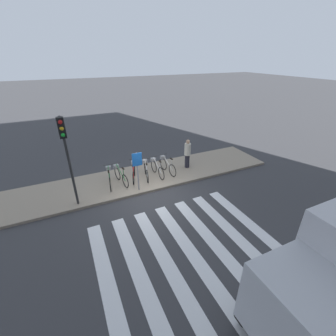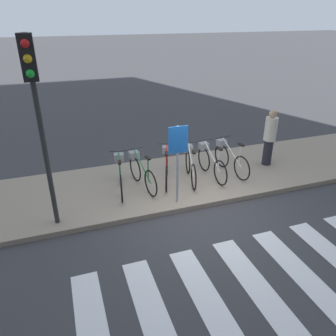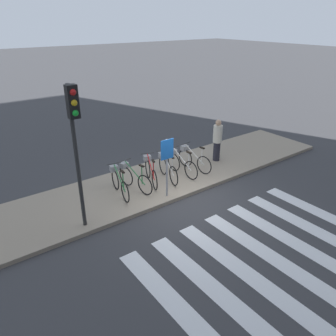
# 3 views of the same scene
# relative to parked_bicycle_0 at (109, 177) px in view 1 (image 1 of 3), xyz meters

# --- Properties ---
(ground_plane) EXTENTS (120.00, 120.00, 0.00)m
(ground_plane) POSITION_rel_parked_bicycle_0_xyz_m (1.50, -1.28, -0.55)
(ground_plane) COLOR #38383A
(sidewalk) EXTENTS (14.34, 2.82, 0.12)m
(sidewalk) POSITION_rel_parked_bicycle_0_xyz_m (1.50, 0.13, -0.49)
(sidewalk) COLOR gray
(sidewalk) RESTS_ON ground_plane
(road_crosswalk) EXTENTS (5.85, 8.00, 0.01)m
(road_crosswalk) POSITION_rel_parked_bicycle_0_xyz_m (1.50, -6.53, -0.55)
(road_crosswalk) COLOR silver
(road_crosswalk) RESTS_ON ground_plane
(parked_bicycle_0) EXTENTS (0.46, 1.55, 0.96)m
(parked_bicycle_0) POSITION_rel_parked_bicycle_0_xyz_m (0.00, 0.00, 0.00)
(parked_bicycle_0) COLOR black
(parked_bicycle_0) RESTS_ON sidewalk
(parked_bicycle_1) EXTENTS (0.46, 1.55, 0.96)m
(parked_bicycle_1) POSITION_rel_parked_bicycle_0_xyz_m (0.53, 0.02, 0.00)
(parked_bicycle_1) COLOR black
(parked_bicycle_1) RESTS_ON sidewalk
(parked_bicycle_2) EXTENTS (0.65, 1.49, 0.96)m
(parked_bicycle_2) POSITION_rel_parked_bicycle_0_xyz_m (1.23, 0.10, 0.00)
(parked_bicycle_2) COLOR black
(parked_bicycle_2) RESTS_ON sidewalk
(parked_bicycle_3) EXTENTS (0.52, 1.53, 0.96)m
(parked_bicycle_3) POSITION_rel_parked_bicycle_0_xyz_m (1.84, -0.01, 0.00)
(parked_bicycle_3) COLOR black
(parked_bicycle_3) RESTS_ON sidewalk
(parked_bicycle_4) EXTENTS (0.46, 1.57, 0.96)m
(parked_bicycle_4) POSITION_rel_parked_bicycle_0_xyz_m (2.42, -0.01, 0.00)
(parked_bicycle_4) COLOR black
(parked_bicycle_4) RESTS_ON sidewalk
(parked_bicycle_5) EXTENTS (0.46, 1.56, 0.96)m
(parked_bicycle_5) POSITION_rel_parked_bicycle_0_xyz_m (3.02, 0.05, 0.00)
(parked_bicycle_5) COLOR black
(parked_bicycle_5) RESTS_ON sidewalk
(pedestrian) EXTENTS (0.34, 0.34, 1.61)m
(pedestrian) POSITION_rel_parked_bicycle_0_xyz_m (4.29, 0.12, 0.41)
(pedestrian) COLOR #23232D
(pedestrian) RESTS_ON sidewalk
(traffic_light) EXTENTS (0.24, 0.40, 3.71)m
(traffic_light) POSITION_rel_parked_bicycle_0_xyz_m (-1.56, -1.04, 2.23)
(traffic_light) COLOR #2D2D2D
(traffic_light) RESTS_ON sidewalk
(sign_post) EXTENTS (0.44, 0.07, 1.85)m
(sign_post) POSITION_rel_parked_bicycle_0_xyz_m (1.12, -0.99, 0.83)
(sign_post) COLOR #99999E
(sign_post) RESTS_ON sidewalk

